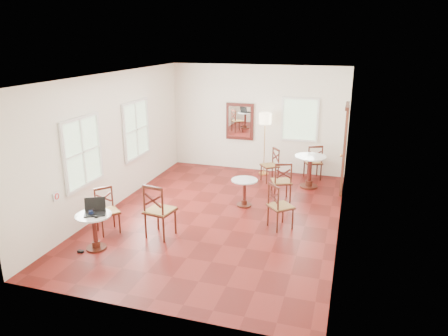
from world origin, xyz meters
name	(u,v)px	position (x,y,z in m)	size (l,w,h in m)	color
ground	(220,216)	(0.00, 0.00, 0.00)	(7.00, 7.00, 0.00)	maroon
room_shell	(221,128)	(-0.06, 0.27, 1.89)	(5.02, 7.02, 3.01)	white
cafe_table_near	(95,228)	(-1.73, -2.09, 0.42)	(0.65, 0.65, 0.68)	#461C11
cafe_table_mid	(244,190)	(0.36, 0.71, 0.39)	(0.60, 0.60, 0.64)	#461C11
cafe_table_back	(310,168)	(1.65, 2.41, 0.52)	(0.79, 0.79, 0.84)	#461C11
chair_near_a	(159,210)	(-0.82, -1.29, 0.55)	(0.58, 0.58, 1.10)	#461C11
chair_near_b	(107,211)	(-1.90, -1.40, 0.45)	(0.58, 0.58, 0.90)	#461C11
chair_mid_a	(281,181)	(1.12, 1.26, 0.49)	(0.59, 0.59, 0.98)	#461C11
chair_mid_b	(280,206)	(1.33, -0.22, 0.47)	(0.62, 0.62, 0.95)	#461C11
chair_back_a	(313,162)	(1.67, 3.12, 0.48)	(0.58, 0.58, 0.97)	#461C11
chair_back_b	(271,165)	(0.60, 2.60, 0.45)	(0.58, 0.58, 0.90)	#461C11
floor_lamp	(265,123)	(0.30, 3.15, 1.47)	(0.34, 0.34, 1.74)	#BF8C3F
laptop	(95,210)	(-1.73, -2.02, 0.75)	(0.47, 0.45, 0.27)	black
mouse	(96,217)	(-1.60, -2.19, 0.70)	(0.10, 0.06, 0.04)	black
navy_mug	(91,213)	(-1.74, -2.13, 0.73)	(0.11, 0.07, 0.09)	#101836
water_glass	(94,211)	(-1.73, -2.07, 0.73)	(0.06, 0.06, 0.10)	white
power_adapter	(81,251)	(-1.92, -2.31, 0.02)	(0.10, 0.06, 0.04)	black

